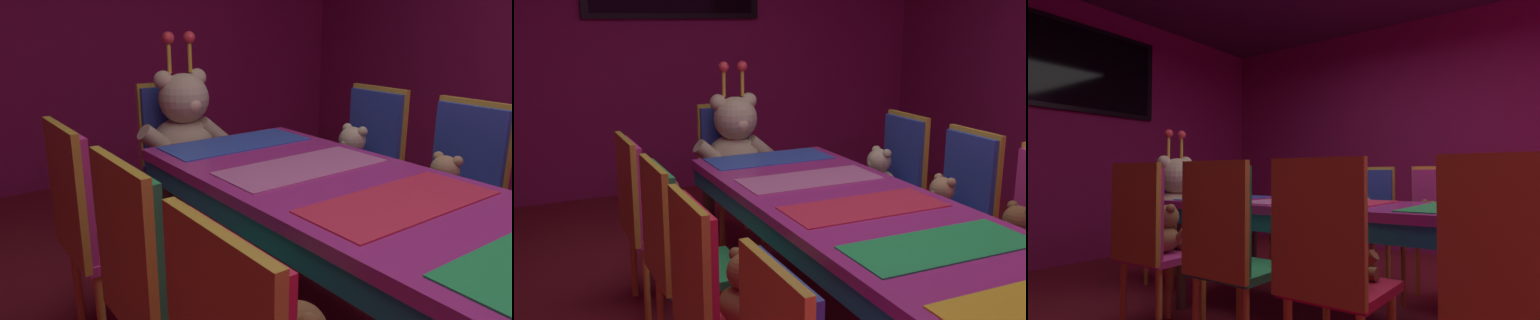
# 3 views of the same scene
# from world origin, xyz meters

# --- Properties ---
(wall_back) EXTENTS (5.20, 0.12, 2.80)m
(wall_back) POSITION_xyz_m (0.00, 3.20, 1.40)
(wall_back) COLOR #8C1959
(wall_back) RESTS_ON ground_plane
(banquet_table) EXTENTS (0.90, 2.50, 0.75)m
(banquet_table) POSITION_xyz_m (0.00, 0.00, 0.65)
(banquet_table) COLOR #B22D8C
(banquet_table) RESTS_ON ground_plane
(chair_left_1) EXTENTS (0.42, 0.41, 0.98)m
(chair_left_1) POSITION_xyz_m (-0.86, -0.28, 0.60)
(chair_left_1) COLOR red
(chair_left_1) RESTS_ON ground_plane
(teddy_left_1) EXTENTS (0.24, 0.30, 0.29)m
(teddy_left_1) POSITION_xyz_m (-0.71, -0.28, 0.58)
(teddy_left_1) COLOR brown
(teddy_left_1) RESTS_ON chair_left_1
(chair_left_2) EXTENTS (0.42, 0.41, 0.98)m
(chair_left_2) POSITION_xyz_m (-0.84, 0.28, 0.60)
(chair_left_2) COLOR #268C4C
(chair_left_2) RESTS_ON ground_plane
(chair_left_3) EXTENTS (0.42, 0.41, 0.98)m
(chair_left_3) POSITION_xyz_m (-0.84, 0.89, 0.60)
(chair_left_3) COLOR #CC338C
(chair_left_3) RESTS_ON ground_plane
(teddy_left_3) EXTENTS (0.24, 0.31, 0.29)m
(teddy_left_3) POSITION_xyz_m (-0.70, 0.89, 0.58)
(teddy_left_3) COLOR olive
(teddy_left_3) RESTS_ON chair_left_3
(teddy_right_1) EXTENTS (0.23, 0.30, 0.28)m
(teddy_right_1) POSITION_xyz_m (0.69, -0.27, 0.58)
(teddy_right_1) COLOR brown
(teddy_right_1) RESTS_ON chair_right_1
(chair_right_2) EXTENTS (0.42, 0.41, 0.98)m
(chair_right_2) POSITION_xyz_m (0.85, 0.29, 0.60)
(chair_right_2) COLOR #2D47B2
(chair_right_2) RESTS_ON ground_plane
(teddy_right_2) EXTENTS (0.23, 0.30, 0.28)m
(teddy_right_2) POSITION_xyz_m (0.71, 0.29, 0.58)
(teddy_right_2) COLOR tan
(teddy_right_2) RESTS_ON chair_right_2
(chair_right_3) EXTENTS (0.42, 0.41, 0.98)m
(chair_right_3) POSITION_xyz_m (0.86, 0.91, 0.60)
(chair_right_3) COLOR #2D47B2
(chair_right_3) RESTS_ON ground_plane
(teddy_right_3) EXTENTS (0.26, 0.34, 0.32)m
(teddy_right_3) POSITION_xyz_m (0.71, 0.91, 0.59)
(teddy_right_3) COLOR beige
(teddy_right_3) RESTS_ON chair_right_3
(throne_chair) EXTENTS (0.41, 0.42, 0.98)m
(throne_chair) POSITION_xyz_m (0.00, 1.79, 0.60)
(throne_chair) COLOR #2D47B2
(throne_chair) RESTS_ON ground_plane
(king_teddy_bear) EXTENTS (0.66, 0.51, 0.84)m
(king_teddy_bear) POSITION_xyz_m (-0.00, 1.63, 0.73)
(king_teddy_bear) COLOR beige
(king_teddy_bear) RESTS_ON throne_chair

